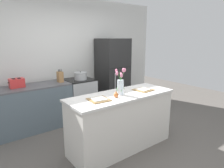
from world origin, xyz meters
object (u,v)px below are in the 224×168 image
at_px(plate_setting_left, 99,99).
at_px(toaster, 17,83).
at_px(flower_vase, 121,84).
at_px(refrigerator, 113,75).
at_px(cooking_pot, 81,76).
at_px(pear_figurine, 116,95).
at_px(knife_block, 60,77).
at_px(stove_range, 80,98).
at_px(plate_setting_right, 143,90).

xyz_separation_m(plate_setting_left, toaster, (-0.73, 1.68, 0.04)).
bearing_deg(plate_setting_left, toaster, 113.60).
bearing_deg(toaster, flower_vase, -55.04).
distance_m(refrigerator, cooking_pot, 0.94).
bearing_deg(cooking_pot, pear_figurine, -100.13).
xyz_separation_m(toaster, knife_block, (0.84, -0.06, 0.03)).
bearing_deg(stove_range, plate_setting_left, -108.87).
distance_m(toaster, knife_block, 0.84).
relative_size(flower_vase, plate_setting_left, 1.38).
relative_size(stove_range, toaster, 3.20).
xyz_separation_m(refrigerator, flower_vase, (-1.08, -1.61, 0.20)).
relative_size(pear_figurine, knife_block, 0.42).
xyz_separation_m(toaster, cooking_pot, (1.30, -0.09, -0.00)).
distance_m(refrigerator, plate_setting_left, 2.23).
relative_size(refrigerator, flower_vase, 4.17).
xyz_separation_m(refrigerator, knife_block, (-1.41, -0.02, 0.11)).
height_order(plate_setting_left, plate_setting_right, same).
height_order(flower_vase, toaster, flower_vase).
bearing_deg(knife_block, plate_setting_left, -93.65).
bearing_deg(knife_block, pear_figurine, -84.10).
bearing_deg(refrigerator, plate_setting_right, -109.87).
distance_m(stove_range, cooking_pot, 0.53).
xyz_separation_m(flower_vase, pear_figurine, (-0.15, -0.08, -0.12)).
bearing_deg(refrigerator, flower_vase, -123.87).
bearing_deg(pear_figurine, plate_setting_right, 5.03).
height_order(flower_vase, plate_setting_right, flower_vase).
xyz_separation_m(stove_range, plate_setting_right, (0.36, -1.63, 0.49)).
distance_m(stove_range, plate_setting_left, 1.80).
distance_m(plate_setting_left, plate_setting_right, 0.92).
relative_size(plate_setting_right, toaster, 1.11).
height_order(stove_range, refrigerator, refrigerator).
distance_m(plate_setting_right, cooking_pot, 1.63).
relative_size(plate_setting_right, cooking_pot, 1.10).
xyz_separation_m(refrigerator, cooking_pot, (-0.94, -0.05, 0.08)).
distance_m(cooking_pot, knife_block, 0.47).
xyz_separation_m(pear_figurine, knife_block, (-0.17, 1.67, 0.03)).
distance_m(plate_setting_right, toaster, 2.35).
bearing_deg(cooking_pot, knife_block, 176.41).
xyz_separation_m(refrigerator, plate_setting_right, (-0.59, -1.64, 0.05)).
bearing_deg(plate_setting_right, stove_range, 102.38).
height_order(refrigerator, pear_figurine, refrigerator).
bearing_deg(plate_setting_left, pear_figurine, -11.56).
distance_m(refrigerator, flower_vase, 1.96).
bearing_deg(plate_setting_right, cooking_pot, 102.35).
bearing_deg(plate_setting_right, toaster, 134.56).
height_order(toaster, knife_block, knife_block).
height_order(plate_setting_left, toaster, toaster).
bearing_deg(pear_figurine, plate_setting_left, 168.44).
distance_m(stove_range, flower_vase, 1.75).
relative_size(plate_setting_left, toaster, 1.11).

